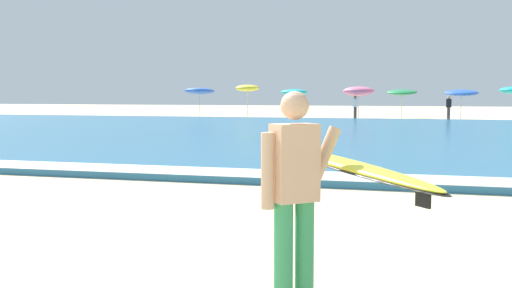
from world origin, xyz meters
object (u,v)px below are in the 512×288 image
beachgoer_near_row_left (355,107)px  beach_umbrella_5 (461,93)px  beachgoer_near_row_mid (449,107)px  beach_umbrella_1 (247,88)px  surfer_with_board (319,181)px  beach_umbrella_2 (294,92)px  beach_umbrella_3 (359,91)px  beach_umbrella_4 (402,92)px  beach_umbrella_0 (200,91)px

beachgoer_near_row_left → beach_umbrella_5: bearing=20.2°
beachgoer_near_row_mid → beach_umbrella_1: bearing=172.1°
surfer_with_board → beach_umbrella_2: bearing=102.2°
beach_umbrella_3 → beachgoer_near_row_mid: (5.69, -0.33, -1.03)m
beach_umbrella_3 → beach_umbrella_4: size_ratio=1.04×
beach_umbrella_2 → beachgoer_near_row_left: 5.53m
beach_umbrella_3 → beach_umbrella_5: 6.80m
beach_umbrella_1 → beachgoer_near_row_left: 8.39m
beachgoer_near_row_left → beachgoer_near_row_mid: 5.84m
beach_umbrella_3 → beach_umbrella_1: bearing=168.9°
beach_umbrella_2 → beachgoer_near_row_left: size_ratio=1.28×
surfer_with_board → beach_umbrella_4: bearing=91.0°
beach_umbrella_0 → beach_umbrella_1: (3.18, 1.30, 0.22)m
beach_umbrella_0 → beachgoer_near_row_left: size_ratio=1.39×
beach_umbrella_0 → beach_umbrella_1: 3.44m
surfer_with_board → beach_umbrella_3: (-3.34, 35.58, 0.85)m
surfer_with_board → beachgoer_near_row_left: (-3.48, 34.95, -0.18)m
surfer_with_board → beach_umbrella_4: beach_umbrella_4 is taller
beachgoer_near_row_mid → beach_umbrella_0: bearing=177.9°
beach_umbrella_2 → beachgoer_near_row_mid: 10.83m
beachgoer_near_row_mid → surfer_with_board: bearing=-93.8°
beach_umbrella_0 → beach_umbrella_3: beach_umbrella_0 is taller
surfer_with_board → beachgoer_near_row_mid: size_ratio=1.23×
beach_umbrella_4 → beachgoer_near_row_left: bearing=-130.2°
beach_umbrella_2 → surfer_with_board: bearing=-77.8°
surfer_with_board → beach_umbrella_1: bearing=107.2°
beach_umbrella_1 → beach_umbrella_4: bearing=6.0°
beach_umbrella_0 → beach_umbrella_2: beach_umbrella_0 is taller
beach_umbrella_3 → beach_umbrella_0: bearing=178.5°
beach_umbrella_3 → beach_umbrella_4: bearing=45.4°
beach_umbrella_1 → beachgoer_near_row_left: beach_umbrella_1 is taller
beach_umbrella_4 → beach_umbrella_5: 3.96m
beach_umbrella_0 → beach_umbrella_3: size_ratio=1.01×
beach_umbrella_1 → beach_umbrella_3: bearing=-11.1°
beach_umbrella_0 → beach_umbrella_5: bearing=4.9°
beach_umbrella_5 → beachgoer_near_row_mid: size_ratio=1.40×
beach_umbrella_0 → beachgoer_near_row_mid: bearing=-2.1°
beach_umbrella_3 → beach_umbrella_4: (2.70, 2.73, -0.07)m
beach_umbrella_4 → beachgoer_near_row_mid: size_ratio=1.33×
beach_umbrella_4 → beach_umbrella_5: (3.85, -0.90, -0.04)m
beach_umbrella_2 → beachgoer_near_row_mid: bearing=-13.4°
beach_umbrella_0 → beachgoer_near_row_left: (11.17, -0.93, -1.05)m
beach_umbrella_1 → beach_umbrella_5: beach_umbrella_1 is taller
beach_umbrella_1 → beachgoer_near_row_mid: beach_umbrella_1 is taller
beach_umbrella_1 → beachgoer_near_row_mid: size_ratio=1.50×
beach_umbrella_2 → beach_umbrella_3: bearing=-24.4°
beach_umbrella_0 → beachgoer_near_row_left: 11.26m
beach_umbrella_4 → beach_umbrella_5: size_ratio=0.95×
beach_umbrella_0 → beach_umbrella_4: (14.01, 2.43, -0.09)m
surfer_with_board → beach_umbrella_4: 38.33m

